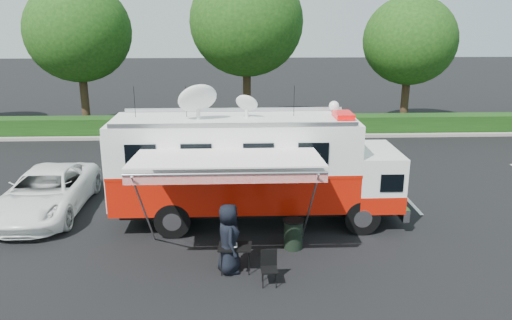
{
  "coord_description": "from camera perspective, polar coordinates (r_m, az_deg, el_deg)",
  "views": [
    {
      "loc": [
        -0.62,
        -14.82,
        6.45
      ],
      "look_at": [
        0.0,
        0.5,
        1.9
      ],
      "focal_mm": 35.0,
      "sensor_mm": 36.0,
      "label": 1
    }
  ],
  "objects": [
    {
      "name": "person",
      "position": [
        13.28,
        -3.08,
        -12.57
      ],
      "size": [
        0.72,
        0.98,
        1.86
      ],
      "primitive_type": "imported",
      "rotation": [
        0.0,
        0.0,
        1.72
      ],
      "color": "black",
      "rests_on": "ground_plane"
    },
    {
      "name": "ground_plane",
      "position": [
        16.17,
        0.07,
        -6.97
      ],
      "size": [
        120.0,
        120.0,
        0.0
      ],
      "primitive_type": "plane",
      "color": "black",
      "rests_on": "ground"
    },
    {
      "name": "stall_lines",
      "position": [
        18.95,
        -1.82,
        -3.36
      ],
      "size": [
        24.12,
        5.5,
        0.01
      ],
      "color": "silver",
      "rests_on": "ground_plane"
    },
    {
      "name": "command_truck",
      "position": [
        15.53,
        -0.21,
        -0.74
      ],
      "size": [
        8.95,
        2.46,
        4.3
      ],
      "color": "black",
      "rests_on": "ground_plane"
    },
    {
      "name": "folding_table",
      "position": [
        12.96,
        -2.42,
        -9.96
      ],
      "size": [
        0.88,
        0.65,
        0.72
      ],
      "color": "black",
      "rests_on": "ground_plane"
    },
    {
      "name": "awning",
      "position": [
        12.8,
        -3.38,
        -0.23
      ],
      "size": [
        4.89,
        2.53,
        2.95
      ],
      "color": "white",
      "rests_on": "ground_plane"
    },
    {
      "name": "trash_bin",
      "position": [
        14.29,
        4.28,
        -8.42
      ],
      "size": [
        0.58,
        0.58,
        0.86
      ],
      "color": "black",
      "rests_on": "ground_plane"
    },
    {
      "name": "folding_chair",
      "position": [
        12.52,
        1.49,
        -11.83
      ],
      "size": [
        0.43,
        0.44,
        0.86
      ],
      "color": "black",
      "rests_on": "ground_plane"
    },
    {
      "name": "white_suv",
      "position": [
        18.2,
        -22.58,
        -5.56
      ],
      "size": [
        2.43,
        5.25,
        1.46
      ],
      "primitive_type": "imported",
      "rotation": [
        0.0,
        0.0,
        0.0
      ],
      "color": "white",
      "rests_on": "ground_plane"
    },
    {
      "name": "back_border",
      "position": [
        27.81,
        1.35,
        13.55
      ],
      "size": [
        60.0,
        6.14,
        8.87
      ],
      "color": "#9E998E",
      "rests_on": "ground_plane"
    }
  ]
}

